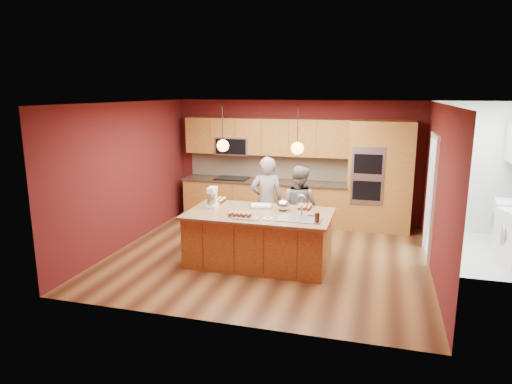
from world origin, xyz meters
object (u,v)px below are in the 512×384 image
(person_right, at_px, (299,207))
(stand_mixer, at_px, (212,199))
(island, at_px, (260,237))
(mixing_bowl, at_px, (283,205))
(person_left, at_px, (267,202))

(person_right, xyz_separation_m, stand_mixer, (-1.39, -0.82, 0.27))
(island, xyz_separation_m, mixing_bowl, (0.35, 0.23, 0.53))
(stand_mixer, distance_m, mixing_bowl, 1.26)
(person_left, xyz_separation_m, mixing_bowl, (0.48, -0.70, 0.13))
(stand_mixer, height_order, mixing_bowl, stand_mixer)
(island, relative_size, stand_mixer, 6.78)
(person_left, distance_m, person_right, 0.62)
(island, relative_size, person_right, 1.55)
(island, distance_m, person_left, 1.02)
(person_left, distance_m, stand_mixer, 1.14)
(person_left, relative_size, mixing_bowl, 7.24)
(person_left, height_order, person_right, person_left)
(island, height_order, person_left, person_left)
(island, xyz_separation_m, person_right, (0.49, 0.94, 0.32))
(person_right, relative_size, mixing_bowl, 6.63)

